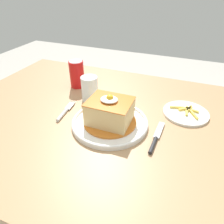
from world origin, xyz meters
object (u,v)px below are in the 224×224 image
main_plate (110,122)px  knife (155,140)px  soda_can (77,74)px  fork (65,112)px  drinking_glass (90,90)px  side_plate_fries (186,113)px

main_plate → knife: bearing=-11.2°
main_plate → soda_can: 0.34m
fork → drinking_glass: (0.05, 0.13, 0.04)m
main_plate → side_plate_fries: main_plate is taller
soda_can → main_plate: bearing=-41.1°
fork → soda_can: bearing=106.8°
drinking_glass → side_plate_fries: (0.39, 0.04, -0.04)m
fork → side_plate_fries: bearing=21.1°
fork → soda_can: soda_can is taller
main_plate → drinking_glass: drinking_glass is taller
soda_can → side_plate_fries: size_ratio=0.73×
drinking_glass → soda_can: bearing=140.1°
knife → side_plate_fries: bearing=69.0°
fork → side_plate_fries: (0.43, 0.17, -0.00)m
soda_can → drinking_glass: bearing=-39.9°
knife → side_plate_fries: size_ratio=0.97×
fork → drinking_glass: bearing=70.0°
knife → drinking_glass: bearing=152.5°
soda_can → knife: bearing=-31.2°
knife → side_plate_fries: (0.08, 0.20, -0.00)m
drinking_glass → side_plate_fries: bearing=5.9°
knife → fork: bearing=174.6°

